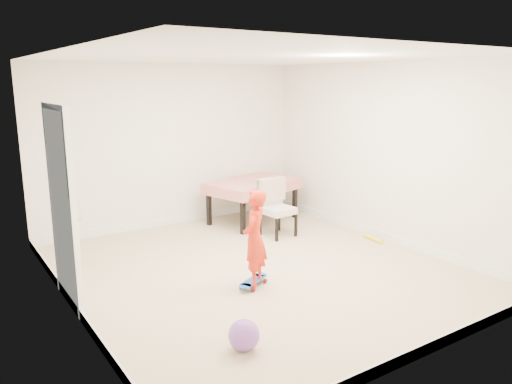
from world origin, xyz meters
TOP-DOWN VIEW (x-y plane):
  - ground at (0.00, 0.00)m, footprint 5.00×5.00m
  - ceiling at (0.00, 0.00)m, footprint 4.50×5.00m
  - wall_back at (0.00, 2.48)m, footprint 4.50×0.04m
  - wall_front at (0.00, -2.48)m, footprint 4.50×0.04m
  - wall_left at (-2.23, 0.00)m, footprint 0.04×5.00m
  - wall_right at (2.23, 0.00)m, footprint 0.04×5.00m
  - door at (-2.22, 0.30)m, footprint 0.11×0.94m
  - baseboard_back at (0.00, 2.49)m, footprint 4.50×0.02m
  - baseboard_front at (0.00, -2.49)m, footprint 4.50×0.02m
  - baseboard_left at (-2.24, 0.00)m, footprint 0.02×5.00m
  - baseboard_right at (2.24, 0.00)m, footprint 0.02×5.00m
  - dining_table at (1.17, 1.89)m, footprint 1.69×1.30m
  - dining_chair at (1.02, 0.98)m, footprint 0.53×0.60m
  - skateboard at (-0.35, -0.41)m, footprint 0.54×0.40m
  - child at (-0.35, -0.45)m, footprint 0.48×0.47m
  - balloon at (-1.19, -1.54)m, footprint 0.28×0.28m
  - foam_toy at (2.07, 0.01)m, footprint 0.11×0.40m

SIDE VIEW (x-z plane):
  - ground at x=0.00m, z-range 0.00..0.00m
  - foam_toy at x=2.07m, z-range 0.00..0.06m
  - skateboard at x=-0.35m, z-range 0.00..0.08m
  - baseboard_back at x=0.00m, z-range 0.00..0.12m
  - baseboard_front at x=0.00m, z-range 0.00..0.12m
  - baseboard_left at x=-2.24m, z-range 0.00..0.12m
  - baseboard_right at x=2.24m, z-range 0.00..0.12m
  - balloon at x=-1.19m, z-range 0.00..0.28m
  - dining_table at x=1.17m, z-range 0.00..0.70m
  - dining_chair at x=1.02m, z-range 0.00..0.88m
  - child at x=-0.35m, z-range 0.00..1.11m
  - door at x=-2.22m, z-range -0.03..2.08m
  - wall_back at x=0.00m, z-range 0.00..2.60m
  - wall_front at x=0.00m, z-range 0.00..2.60m
  - wall_left at x=-2.23m, z-range 0.00..2.60m
  - wall_right at x=2.23m, z-range 0.00..2.60m
  - ceiling at x=0.00m, z-range 2.56..2.60m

